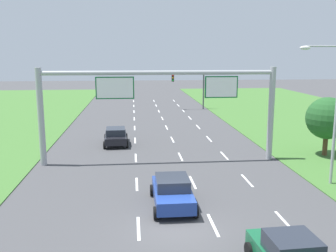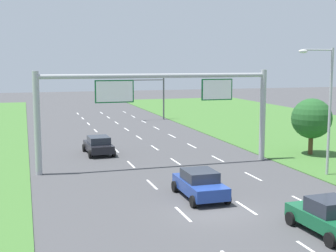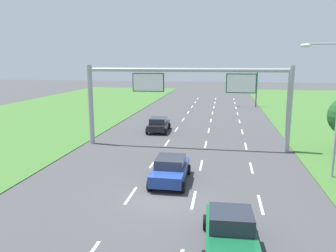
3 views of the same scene
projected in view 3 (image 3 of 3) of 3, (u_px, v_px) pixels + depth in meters
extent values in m
plane|color=#424244|center=(162.00, 197.00, 17.93)|extent=(200.00, 200.00, 0.00)
cube|color=white|center=(131.00, 195.00, 18.21)|extent=(0.14, 2.40, 0.01)
cube|color=white|center=(153.00, 163.00, 24.01)|extent=(0.14, 2.40, 0.01)
cube|color=white|center=(167.00, 143.00, 29.81)|extent=(0.14, 2.40, 0.01)
cube|color=white|center=(176.00, 129.00, 35.61)|extent=(0.14, 2.40, 0.01)
cube|color=white|center=(183.00, 120.00, 41.41)|extent=(0.14, 2.40, 0.01)
cube|color=white|center=(188.00, 112.00, 47.22)|extent=(0.14, 2.40, 0.01)
cube|color=white|center=(192.00, 107.00, 53.02)|extent=(0.14, 2.40, 0.01)
cube|color=white|center=(195.00, 102.00, 58.82)|extent=(0.14, 2.40, 0.01)
cube|color=white|center=(198.00, 98.00, 64.62)|extent=(0.14, 2.40, 0.01)
cube|color=white|center=(194.00, 200.00, 17.64)|extent=(0.14, 2.40, 0.01)
cube|color=white|center=(201.00, 165.00, 23.44)|extent=(0.14, 2.40, 0.01)
cube|color=white|center=(206.00, 144.00, 29.24)|extent=(0.14, 2.40, 0.01)
cube|color=white|center=(209.00, 130.00, 35.04)|extent=(0.14, 2.40, 0.01)
cube|color=white|center=(211.00, 120.00, 40.85)|extent=(0.14, 2.40, 0.01)
cube|color=white|center=(213.00, 113.00, 46.65)|extent=(0.14, 2.40, 0.01)
cube|color=white|center=(214.00, 107.00, 52.45)|extent=(0.14, 2.40, 0.01)
cube|color=white|center=(215.00, 103.00, 58.25)|extent=(0.14, 2.40, 0.01)
cube|color=white|center=(216.00, 99.00, 64.05)|extent=(0.14, 2.40, 0.01)
cube|color=white|center=(261.00, 204.00, 17.07)|extent=(0.14, 2.40, 0.01)
cube|color=white|center=(251.00, 168.00, 22.87)|extent=(0.14, 2.40, 0.01)
cube|color=white|center=(246.00, 146.00, 28.67)|extent=(0.14, 2.40, 0.01)
cube|color=white|center=(242.00, 132.00, 34.48)|extent=(0.14, 2.40, 0.01)
cube|color=white|center=(240.00, 121.00, 40.28)|extent=(0.14, 2.40, 0.01)
cube|color=white|center=(238.00, 114.00, 46.08)|extent=(0.14, 2.40, 0.01)
cube|color=white|center=(236.00, 108.00, 51.88)|extent=(0.14, 2.40, 0.01)
cube|color=white|center=(235.00, 103.00, 57.68)|extent=(0.14, 2.40, 0.01)
cube|color=white|center=(234.00, 99.00, 63.48)|extent=(0.14, 2.40, 0.01)
cube|color=navy|center=(170.00, 172.00, 20.14)|extent=(1.93, 4.23, 0.67)
cube|color=#232833|center=(170.00, 162.00, 20.06)|extent=(1.70, 2.00, 0.58)
cylinder|color=black|center=(159.00, 168.00, 21.87)|extent=(0.22, 0.64, 0.64)
cylinder|color=black|center=(189.00, 169.00, 21.56)|extent=(0.22, 0.64, 0.64)
cylinder|color=black|center=(149.00, 185.00, 18.84)|extent=(0.22, 0.64, 0.64)
cylinder|color=black|center=(183.00, 187.00, 18.54)|extent=(0.22, 0.64, 0.64)
cube|color=#145633|center=(230.00, 233.00, 13.01)|extent=(2.09, 4.00, 0.62)
cube|color=#232833|center=(231.00, 219.00, 12.78)|extent=(1.76, 1.68, 0.66)
cylinder|color=black|center=(206.00, 222.00, 14.55)|extent=(0.25, 0.65, 0.64)
cylinder|color=black|center=(251.00, 224.00, 14.32)|extent=(0.25, 0.65, 0.64)
cube|color=black|center=(159.00, 126.00, 34.46)|extent=(2.02, 4.17, 0.60)
cube|color=#232833|center=(158.00, 120.00, 34.15)|extent=(1.71, 2.10, 0.59)
cylinder|color=black|center=(152.00, 125.00, 36.10)|extent=(0.24, 0.65, 0.64)
cylinder|color=black|center=(169.00, 126.00, 35.86)|extent=(0.24, 0.65, 0.64)
cylinder|color=black|center=(147.00, 131.00, 33.18)|extent=(0.24, 0.65, 0.64)
cylinder|color=black|center=(166.00, 132.00, 32.94)|extent=(0.24, 0.65, 0.64)
cylinder|color=#9EA0A5|center=(91.00, 105.00, 28.96)|extent=(0.44, 0.44, 7.00)
cylinder|color=#9EA0A5|center=(289.00, 110.00, 26.23)|extent=(0.44, 0.44, 7.00)
cylinder|color=#9EA0A5|center=(185.00, 70.00, 26.98)|extent=(16.80, 0.32, 0.32)
cube|color=#0C5B28|center=(148.00, 82.00, 27.70)|extent=(2.72, 0.12, 1.59)
cube|color=white|center=(148.00, 82.00, 27.64)|extent=(2.56, 0.01, 1.43)
cube|color=#0C5B28|center=(241.00, 83.00, 26.45)|extent=(2.43, 0.12, 1.59)
cube|color=white|center=(241.00, 83.00, 26.39)|extent=(2.27, 0.01, 1.43)
cylinder|color=#47494F|center=(256.00, 89.00, 52.39)|extent=(0.20, 0.20, 5.60)
cylinder|color=#47494F|center=(243.00, 74.00, 52.27)|extent=(4.50, 0.14, 0.14)
cube|color=black|center=(228.00, 78.00, 52.76)|extent=(0.32, 0.36, 1.10)
sphere|color=red|center=(228.00, 76.00, 52.49)|extent=(0.22, 0.22, 0.22)
sphere|color=orange|center=(228.00, 78.00, 52.57)|extent=(0.22, 0.22, 0.22)
sphere|color=green|center=(228.00, 80.00, 52.64)|extent=(0.22, 0.22, 0.22)
cylinder|color=#9EA0A5|center=(325.00, 44.00, 19.49)|extent=(2.20, 0.10, 0.10)
ellipsoid|color=silver|center=(306.00, 46.00, 19.69)|extent=(0.64, 0.32, 0.24)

